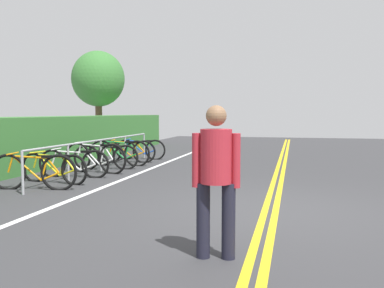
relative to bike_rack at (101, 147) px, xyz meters
name	(u,v)px	position (x,y,z in m)	size (l,w,h in m)	color
ground_plane	(270,212)	(-3.44, -4.44, -0.64)	(38.78, 13.52, 0.05)	#353538
centre_line_yellow_inner	(276,210)	(-3.44, -4.52, -0.61)	(34.90, 0.10, 0.00)	gold
centre_line_yellow_outer	(265,210)	(-3.44, -4.36, -0.61)	(34.90, 0.10, 0.00)	gold
bike_lane_stripe_white	(71,200)	(-3.44, -1.09, -0.61)	(34.90, 0.12, 0.00)	white
bike_rack	(101,147)	(0.00, 0.00, 0.00)	(6.50, 0.05, 0.81)	#9EA0A5
bicycle_0	(34,172)	(-2.74, 0.10, -0.27)	(0.47, 1.71, 0.74)	black
bicycle_1	(54,168)	(-1.96, 0.15, -0.30)	(0.47, 1.72, 0.68)	black
bicycle_2	(74,163)	(-1.13, 0.14, -0.29)	(0.46, 1.71, 0.69)	black
bicycle_3	(95,158)	(-0.33, 0.00, -0.25)	(0.46, 1.78, 0.79)	black
bicycle_4	(106,157)	(0.32, 0.00, -0.29)	(0.56, 1.66, 0.70)	black
bicycle_5	(119,153)	(1.11, -0.03, -0.26)	(0.46, 1.77, 0.77)	black
bicycle_6	(127,151)	(1.88, 0.05, -0.28)	(0.52, 1.69, 0.71)	black
bicycle_7	(141,149)	(2.80, -0.04, -0.30)	(0.46, 1.62, 0.68)	black
pedestrian	(216,172)	(-5.75, -4.02, 0.27)	(0.32, 0.49, 1.56)	#1E1E2D
hedge_backdrop	(58,139)	(1.50, 2.10, 0.07)	(15.45, 1.36, 1.37)	#387533
tree_mid	(98,79)	(6.46, 3.16, 2.24)	(2.17, 2.17, 4.02)	brown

